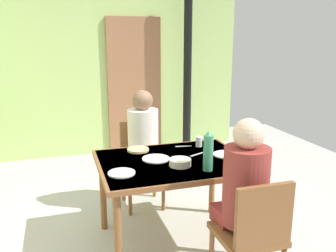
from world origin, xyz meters
TOP-DOWN VIEW (x-y plane):
  - ground_plane at (0.00, 0.00)m, footprint 7.04×7.04m
  - wall_back at (0.00, 2.71)m, footprint 4.52×0.10m
  - door_wooden at (0.64, 2.63)m, footprint 0.80×0.05m
  - stove_pipe_column at (1.38, 2.36)m, footprint 0.12×0.12m
  - dining_table at (0.39, 0.03)m, footprint 1.21×0.93m
  - chair_near_diner at (0.65, -0.79)m, footprint 0.40×0.40m
  - chair_far_diner at (0.31, 0.85)m, footprint 0.40×0.40m
  - person_near_diner at (0.65, -0.66)m, footprint 0.30×0.37m
  - person_far_diner at (0.31, 0.71)m, footprint 0.30×0.37m
  - water_bottle_green_near at (0.57, -0.26)m, footprint 0.07×0.07m
  - water_bottle_green_far at (0.81, -0.29)m, footprint 0.08×0.08m
  - serving_bowl_center at (0.40, -0.11)m, footprint 0.17×0.17m
  - dinner_plate_near_left at (0.26, 0.09)m, footprint 0.22×0.22m
  - dinner_plate_near_right at (-0.06, -0.14)m, footprint 0.20×0.20m
  - dinner_plate_far_center at (0.85, 0.01)m, footprint 0.21×0.21m
  - drinking_glass_by_near_diner at (0.73, 0.31)m, footprint 0.06×0.06m
  - bread_plate_sliced at (0.17, 0.35)m, footprint 0.19×0.19m
  - cutlery_knife_near at (0.60, 0.35)m, footprint 0.15×0.04m
  - cutlery_fork_near at (0.62, 0.10)m, footprint 0.14×0.08m

SIDE VIEW (x-z plane):
  - ground_plane at x=0.00m, z-range 0.00..0.00m
  - chair_near_diner at x=0.65m, z-range 0.06..0.93m
  - chair_far_diner at x=0.31m, z-range 0.06..0.93m
  - dining_table at x=0.39m, z-range 0.29..1.03m
  - cutlery_knife_near at x=0.60m, z-range 0.74..0.74m
  - cutlery_fork_near at x=0.62m, z-range 0.74..0.74m
  - dinner_plate_near_left at x=0.26m, z-range 0.74..0.75m
  - dinner_plate_near_right at x=-0.06m, z-range 0.74..0.75m
  - dinner_plate_far_center at x=0.85m, z-range 0.74..0.75m
  - bread_plate_sliced at x=0.17m, z-range 0.74..0.76m
  - serving_bowl_center at x=0.40m, z-range 0.74..0.79m
  - person_near_diner at x=0.65m, z-range 0.40..1.17m
  - person_far_diner at x=0.31m, z-range 0.40..1.17m
  - drinking_glass_by_near_diner at x=0.73m, z-range 0.74..0.83m
  - water_bottle_green_far at x=0.81m, z-range 0.73..0.99m
  - water_bottle_green_near at x=0.57m, z-range 0.73..1.04m
  - door_wooden at x=0.64m, z-range 0.00..2.00m
  - wall_back at x=0.00m, z-range 0.00..2.55m
  - stove_pipe_column at x=1.38m, z-range 0.00..2.55m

